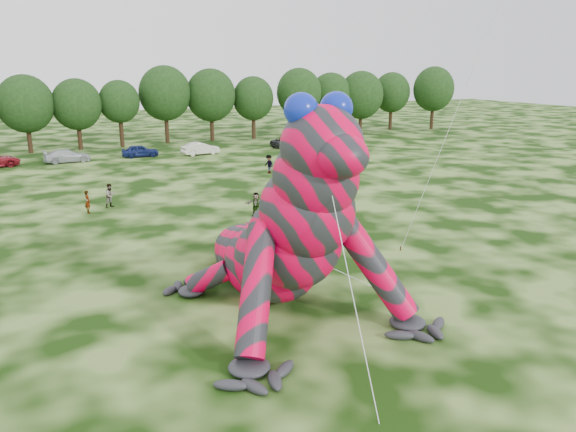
# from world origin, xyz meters

# --- Properties ---
(ground) EXTENTS (240.00, 240.00, 0.00)m
(ground) POSITION_xyz_m (0.00, 0.00, 0.00)
(ground) COLOR #16330A
(ground) RESTS_ON ground
(inflatable_gecko) EXTENTS (17.58, 20.41, 9.66)m
(inflatable_gecko) POSITION_xyz_m (-1.35, 3.76, 4.83)
(inflatable_gecko) COLOR #E40037
(inflatable_gecko) RESTS_ON ground
(flying_kite) EXTENTS (4.08, 3.64, 15.56)m
(flying_kite) POSITION_xyz_m (11.45, 3.27, 13.61)
(flying_kite) COLOR #BA173B
(flying_kite) RESTS_ON ground
(tree_7) EXTENTS (6.68, 6.01, 9.48)m
(tree_7) POSITION_xyz_m (-10.08, 56.80, 4.74)
(tree_7) COLOR black
(tree_7) RESTS_ON ground
(tree_8) EXTENTS (6.14, 5.53, 8.94)m
(tree_8) POSITION_xyz_m (-4.22, 56.99, 4.47)
(tree_8) COLOR black
(tree_8) RESTS_ON ground
(tree_9) EXTENTS (5.27, 4.74, 8.68)m
(tree_9) POSITION_xyz_m (1.06, 57.35, 4.34)
(tree_9) COLOR black
(tree_9) RESTS_ON ground
(tree_10) EXTENTS (7.09, 6.38, 10.50)m
(tree_10) POSITION_xyz_m (7.40, 58.58, 5.25)
(tree_10) COLOR black
(tree_10) RESTS_ON ground
(tree_11) EXTENTS (7.01, 6.31, 10.07)m
(tree_11) POSITION_xyz_m (13.79, 58.20, 5.03)
(tree_11) COLOR black
(tree_11) RESTS_ON ground
(tree_12) EXTENTS (5.99, 5.39, 8.97)m
(tree_12) POSITION_xyz_m (20.01, 57.74, 4.49)
(tree_12) COLOR black
(tree_12) RESTS_ON ground
(tree_13) EXTENTS (6.83, 6.15, 10.13)m
(tree_13) POSITION_xyz_m (27.13, 57.13, 5.06)
(tree_13) COLOR black
(tree_13) RESTS_ON ground
(tree_14) EXTENTS (6.82, 6.14, 9.40)m
(tree_14) POSITION_xyz_m (33.46, 58.72, 4.70)
(tree_14) COLOR black
(tree_14) RESTS_ON ground
(tree_15) EXTENTS (7.17, 6.45, 9.63)m
(tree_15) POSITION_xyz_m (38.47, 57.77, 4.82)
(tree_15) COLOR black
(tree_15) RESTS_ON ground
(tree_16) EXTENTS (6.26, 5.63, 9.37)m
(tree_16) POSITION_xyz_m (45.45, 59.37, 4.69)
(tree_16) COLOR black
(tree_16) RESTS_ON ground
(tree_17) EXTENTS (6.98, 6.28, 10.30)m
(tree_17) POSITION_xyz_m (51.95, 56.66, 5.15)
(tree_17) COLOR black
(tree_17) RESTS_ON ground
(car_3) EXTENTS (5.08, 2.40, 1.43)m
(car_3) POSITION_xyz_m (-6.60, 47.47, 0.72)
(car_3) COLOR #B5BBBF
(car_3) RESTS_ON ground
(car_4) EXTENTS (4.34, 1.95, 1.45)m
(car_4) POSITION_xyz_m (1.52, 47.75, 0.72)
(car_4) COLOR navy
(car_4) RESTS_ON ground
(car_5) EXTENTS (4.75, 2.25, 1.50)m
(car_5) POSITION_xyz_m (8.45, 46.34, 0.75)
(car_5) COLOR silver
(car_5) RESTS_ON ground
(car_6) EXTENTS (5.33, 3.22, 1.38)m
(car_6) POSITION_xyz_m (20.78, 47.36, 0.69)
(car_6) COLOR #262629
(car_6) RESTS_ON ground
(car_7) EXTENTS (5.45, 3.03, 1.49)m
(car_7) POSITION_xyz_m (27.57, 47.55, 0.75)
(car_7) COLOR white
(car_7) RESTS_ON ground
(spectator_2) EXTENTS (0.97, 1.33, 1.85)m
(spectator_2) POSITION_xyz_m (11.15, 31.85, 0.93)
(spectator_2) COLOR gray
(spectator_2) RESTS_ON ground
(spectator_0) EXTENTS (0.52, 0.68, 1.70)m
(spectator_0) POSITION_xyz_m (-7.12, 23.16, 0.85)
(spectator_0) COLOR gray
(spectator_0) RESTS_ON ground
(spectator_3) EXTENTS (0.89, 1.15, 1.82)m
(spectator_3) POSITION_xyz_m (15.38, 31.20, 0.91)
(spectator_3) COLOR gray
(spectator_3) RESTS_ON ground
(spectator_1) EXTENTS (1.11, 1.03, 1.83)m
(spectator_1) POSITION_xyz_m (-5.33, 24.30, 0.91)
(spectator_1) COLOR gray
(spectator_1) RESTS_ON ground
(spectator_5) EXTENTS (1.61, 1.30, 1.72)m
(spectator_5) POSITION_xyz_m (3.73, 17.16, 0.86)
(spectator_5) COLOR gray
(spectator_5) RESTS_ON ground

